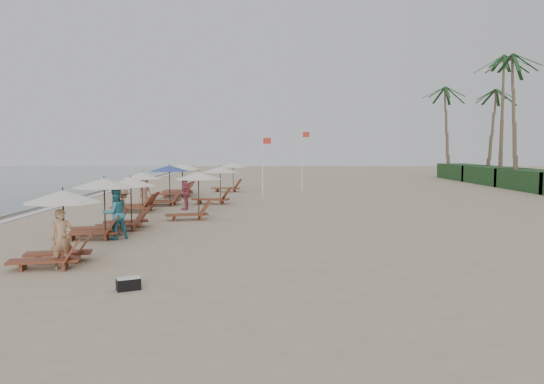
{
  "coord_description": "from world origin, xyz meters",
  "views": [
    {
      "loc": [
        0.53,
        -19.51,
        3.33
      ],
      "look_at": [
        1.0,
        5.25,
        1.3
      ],
      "focal_mm": 35.5,
      "sensor_mm": 36.0,
      "label": 1
    }
  ],
  "objects_px": {
    "flag_pole_near": "(263,163)",
    "beachgoer_mid_a": "(115,214)",
    "lounger_station_4": "(166,184)",
    "lounger_station_2": "(126,203)",
    "inland_station_1": "(215,183)",
    "inland_station_2": "(230,175)",
    "beachgoer_near": "(62,239)",
    "lounger_station_5": "(178,181)",
    "lounger_station_0": "(56,227)",
    "lounger_station_3": "(137,194)",
    "inland_station_0": "(194,190)",
    "beachgoer_mid_b": "(124,206)",
    "beachgoer_far_a": "(186,193)",
    "beachgoer_far_b": "(144,190)",
    "lounger_station_1": "(98,207)",
    "lounger_station_6": "(179,181)",
    "duffel_bag": "(128,284)"
  },
  "relations": [
    {
      "from": "beachgoer_mid_b",
      "to": "beachgoer_far_b",
      "type": "xyz_separation_m",
      "value": [
        -0.62,
        7.04,
        0.15
      ]
    },
    {
      "from": "lounger_station_5",
      "to": "beachgoer_far_b",
      "type": "bearing_deg",
      "value": -101.42
    },
    {
      "from": "inland_station_1",
      "to": "inland_station_2",
      "type": "bearing_deg",
      "value": 87.97
    },
    {
      "from": "lounger_station_3",
      "to": "lounger_station_4",
      "type": "bearing_deg",
      "value": 71.44
    },
    {
      "from": "lounger_station_0",
      "to": "lounger_station_2",
      "type": "height_order",
      "value": "lounger_station_0"
    },
    {
      "from": "flag_pole_near",
      "to": "lounger_station_5",
      "type": "bearing_deg",
      "value": 174.57
    },
    {
      "from": "lounger_station_2",
      "to": "flag_pole_near",
      "type": "xyz_separation_m",
      "value": [
        5.69,
        13.78,
        1.28
      ]
    },
    {
      "from": "lounger_station_4",
      "to": "beachgoer_far_b",
      "type": "bearing_deg",
      "value": -162.84
    },
    {
      "from": "lounger_station_1",
      "to": "inland_station_1",
      "type": "relative_size",
      "value": 0.95
    },
    {
      "from": "inland_station_2",
      "to": "beachgoer_mid_b",
      "type": "distance_m",
      "value": 17.5
    },
    {
      "from": "inland_station_2",
      "to": "lounger_station_0",
      "type": "bearing_deg",
      "value": -97.45
    },
    {
      "from": "beachgoer_far_a",
      "to": "duffel_bag",
      "type": "relative_size",
      "value": 3.04
    },
    {
      "from": "lounger_station_0",
      "to": "lounger_station_4",
      "type": "relative_size",
      "value": 0.98
    },
    {
      "from": "lounger_station_5",
      "to": "lounger_station_6",
      "type": "distance_m",
      "value": 2.18
    },
    {
      "from": "lounger_station_6",
      "to": "inland_station_1",
      "type": "height_order",
      "value": "inland_station_1"
    },
    {
      "from": "inland_station_0",
      "to": "duffel_bag",
      "type": "distance_m",
      "value": 12.59
    },
    {
      "from": "lounger_station_4",
      "to": "lounger_station_2",
      "type": "bearing_deg",
      "value": -90.18
    },
    {
      "from": "beachgoer_mid_a",
      "to": "beachgoer_far_b",
      "type": "height_order",
      "value": "beachgoer_mid_a"
    },
    {
      "from": "lounger_station_3",
      "to": "beachgoer_near",
      "type": "relative_size",
      "value": 1.59
    },
    {
      "from": "lounger_station_0",
      "to": "flag_pole_near",
      "type": "xyz_separation_m",
      "value": [
        5.93,
        20.66,
        1.25
      ]
    },
    {
      "from": "lounger_station_5",
      "to": "duffel_bag",
      "type": "distance_m",
      "value": 24.09
    },
    {
      "from": "beachgoer_far_b",
      "to": "beachgoer_mid_b",
      "type": "bearing_deg",
      "value": -142.67
    },
    {
      "from": "lounger_station_1",
      "to": "duffel_bag",
      "type": "height_order",
      "value": "lounger_station_1"
    },
    {
      "from": "lounger_station_1",
      "to": "duffel_bag",
      "type": "relative_size",
      "value": 4.49
    },
    {
      "from": "lounger_station_0",
      "to": "inland_station_1",
      "type": "bearing_deg",
      "value": 79.73
    },
    {
      "from": "duffel_bag",
      "to": "lounger_station_2",
      "type": "bearing_deg",
      "value": 104.32
    },
    {
      "from": "inland_station_2",
      "to": "beachgoer_mid_a",
      "type": "bearing_deg",
      "value": -97.67
    },
    {
      "from": "inland_station_1",
      "to": "duffel_bag",
      "type": "height_order",
      "value": "inland_station_1"
    },
    {
      "from": "flag_pole_near",
      "to": "beachgoer_mid_a",
      "type": "bearing_deg",
      "value": -108.47
    },
    {
      "from": "lounger_station_0",
      "to": "beachgoer_mid_a",
      "type": "distance_m",
      "value": 4.39
    },
    {
      "from": "lounger_station_2",
      "to": "lounger_station_3",
      "type": "relative_size",
      "value": 0.95
    },
    {
      "from": "lounger_station_1",
      "to": "beachgoer_far_a",
      "type": "xyz_separation_m",
      "value": [
        1.98,
        8.93,
        -0.2
      ]
    },
    {
      "from": "lounger_station_0",
      "to": "beachgoer_far_a",
      "type": "bearing_deg",
      "value": 82.84
    },
    {
      "from": "lounger_station_2",
      "to": "duffel_bag",
      "type": "height_order",
      "value": "lounger_station_2"
    },
    {
      "from": "inland_station_2",
      "to": "beachgoer_far_b",
      "type": "distance_m",
      "value": 10.95
    },
    {
      "from": "lounger_station_0",
      "to": "lounger_station_5",
      "type": "bearing_deg",
      "value": 89.56
    },
    {
      "from": "inland_station_0",
      "to": "beachgoer_far_a",
      "type": "height_order",
      "value": "inland_station_0"
    },
    {
      "from": "inland_station_1",
      "to": "flag_pole_near",
      "type": "distance_m",
      "value": 4.88
    },
    {
      "from": "lounger_station_4",
      "to": "lounger_station_3",
      "type": "bearing_deg",
      "value": -108.56
    },
    {
      "from": "inland_station_0",
      "to": "beachgoer_mid_b",
      "type": "relative_size",
      "value": 1.79
    },
    {
      "from": "beachgoer_mid_b",
      "to": "duffel_bag",
      "type": "xyz_separation_m",
      "value": [
        3.01,
        -11.43,
        -0.6
      ]
    },
    {
      "from": "beachgoer_near",
      "to": "lounger_station_5",
      "type": "bearing_deg",
      "value": 59.06
    },
    {
      "from": "inland_station_2",
      "to": "lounger_station_5",
      "type": "bearing_deg",
      "value": -124.97
    },
    {
      "from": "beachgoer_near",
      "to": "inland_station_2",
      "type": "bearing_deg",
      "value": 52.01
    },
    {
      "from": "lounger_station_0",
      "to": "lounger_station_3",
      "type": "xyz_separation_m",
      "value": [
        -0.76,
        13.06,
        -0.17
      ]
    },
    {
      "from": "lounger_station_0",
      "to": "lounger_station_6",
      "type": "xyz_separation_m",
      "value": [
        -0.11,
        23.37,
        -0.11
      ]
    },
    {
      "from": "inland_station_1",
      "to": "beachgoer_mid_a",
      "type": "bearing_deg",
      "value": -101.62
    },
    {
      "from": "inland_station_2",
      "to": "beachgoer_far_b",
      "type": "height_order",
      "value": "inland_station_2"
    },
    {
      "from": "lounger_station_1",
      "to": "lounger_station_6",
      "type": "relative_size",
      "value": 1.08
    },
    {
      "from": "lounger_station_3",
      "to": "flag_pole_near",
      "type": "distance_m",
      "value": 10.21
    }
  ]
}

